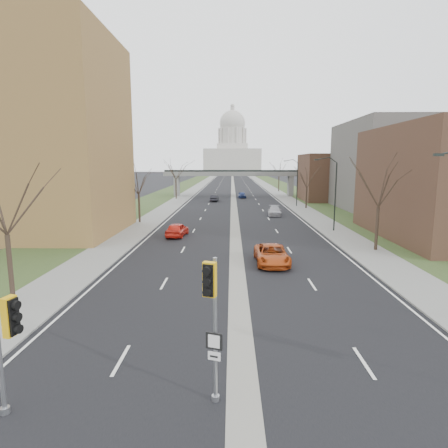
{
  "coord_description": "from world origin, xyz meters",
  "views": [
    {
      "loc": [
        -0.43,
        -12.29,
        8.08
      ],
      "look_at": [
        -0.94,
        12.74,
        4.0
      ],
      "focal_mm": 30.0,
      "sensor_mm": 36.0,
      "label": 1
    }
  ],
  "objects_px": {
    "car_left_near": "(177,229)",
    "car_right_mid": "(274,211)",
    "signal_pole_median": "(212,306)",
    "car_right_near": "(272,254)",
    "car_right_far": "(242,195)",
    "car_left_far": "(214,198)"
  },
  "relations": [
    {
      "from": "car_left_near",
      "to": "car_left_far",
      "type": "distance_m",
      "value": 38.8
    },
    {
      "from": "car_left_near",
      "to": "car_right_mid",
      "type": "height_order",
      "value": "car_left_near"
    },
    {
      "from": "signal_pole_median",
      "to": "car_right_near",
      "type": "height_order",
      "value": "signal_pole_median"
    },
    {
      "from": "car_left_far",
      "to": "car_right_far",
      "type": "relative_size",
      "value": 0.99
    },
    {
      "from": "signal_pole_median",
      "to": "car_right_mid",
      "type": "distance_m",
      "value": 47.42
    },
    {
      "from": "signal_pole_median",
      "to": "car_right_mid",
      "type": "height_order",
      "value": "signal_pole_median"
    },
    {
      "from": "car_left_near",
      "to": "car_right_far",
      "type": "xyz_separation_m",
      "value": [
        8.5,
        47.17,
        -0.06
      ]
    },
    {
      "from": "signal_pole_median",
      "to": "car_right_far",
      "type": "relative_size",
      "value": 1.21
    },
    {
      "from": "signal_pole_median",
      "to": "car_right_far",
      "type": "distance_m",
      "value": 76.72
    },
    {
      "from": "signal_pole_median",
      "to": "car_left_near",
      "type": "bearing_deg",
      "value": 118.44
    },
    {
      "from": "car_left_near",
      "to": "car_right_near",
      "type": "xyz_separation_m",
      "value": [
        9.33,
        -11.34,
        -0.0
      ]
    },
    {
      "from": "signal_pole_median",
      "to": "car_right_near",
      "type": "relative_size",
      "value": 0.91
    },
    {
      "from": "signal_pole_median",
      "to": "car_right_far",
      "type": "xyz_separation_m",
      "value": [
        3.05,
        76.61,
        -2.82
      ]
    },
    {
      "from": "signal_pole_median",
      "to": "car_right_far",
      "type": "height_order",
      "value": "signal_pole_median"
    },
    {
      "from": "car_left_near",
      "to": "car_right_mid",
      "type": "distance_m",
      "value": 21.53
    },
    {
      "from": "car_left_near",
      "to": "car_right_far",
      "type": "distance_m",
      "value": 47.93
    },
    {
      "from": "car_right_mid",
      "to": "car_right_far",
      "type": "xyz_separation_m",
      "value": [
        -4.28,
        29.85,
        0.01
      ]
    },
    {
      "from": "car_left_near",
      "to": "car_right_mid",
      "type": "bearing_deg",
      "value": -119.74
    },
    {
      "from": "car_right_mid",
      "to": "signal_pole_median",
      "type": "bearing_deg",
      "value": -94.21
    },
    {
      "from": "car_left_near",
      "to": "car_right_near",
      "type": "relative_size",
      "value": 0.82
    },
    {
      "from": "car_right_near",
      "to": "car_right_far",
      "type": "xyz_separation_m",
      "value": [
        -0.83,
        58.51,
        -0.06
      ]
    },
    {
      "from": "car_right_near",
      "to": "car_left_far",
      "type": "bearing_deg",
      "value": 96.89
    }
  ]
}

